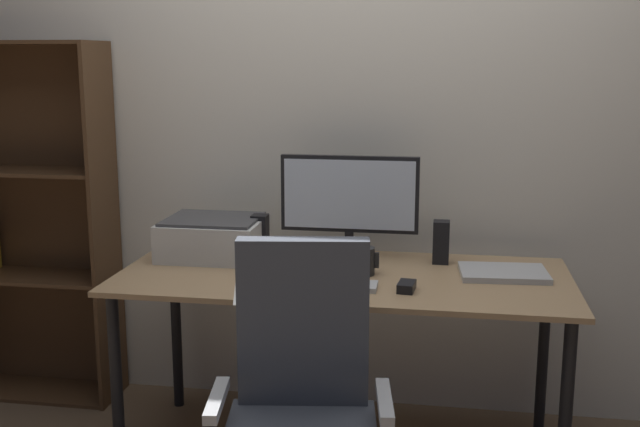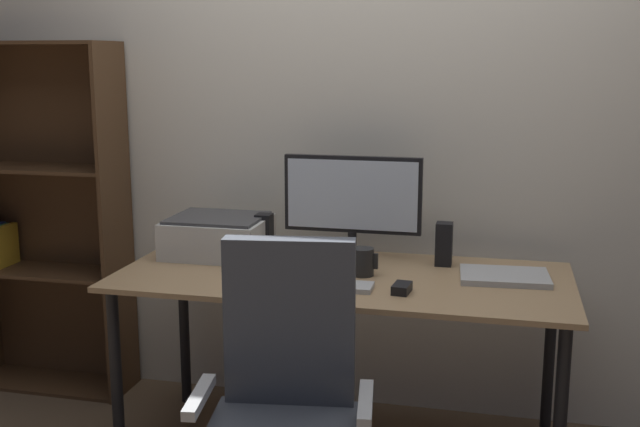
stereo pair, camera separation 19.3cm
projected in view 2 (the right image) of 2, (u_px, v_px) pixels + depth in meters
The scene contains 12 objects.
back_wall at pixel (369, 115), 3.29m from camera, with size 6.40×0.10×2.60m, color silver.
desk at pixel (342, 294), 2.90m from camera, with size 1.70×0.75×0.74m.
monitor at pixel (352, 200), 3.06m from camera, with size 0.55×0.20×0.42m.
keyboard at pixel (332, 286), 2.72m from camera, with size 0.29×0.11×0.02m, color #B7BABC.
mouse at pixel (402, 288), 2.66m from camera, with size 0.06×0.10×0.03m, color black.
coffee_mug at pixel (363, 262), 2.87m from camera, with size 0.10×0.08×0.10m.
laptop at pixel (504, 276), 2.82m from camera, with size 0.32×0.23×0.02m, color #B7BABC.
speaker_left at pixel (264, 234), 3.17m from camera, with size 0.06×0.07×0.17m, color black.
speaker_right at pixel (444, 244), 3.00m from camera, with size 0.06×0.07×0.17m, color black.
printer at pixel (218, 236), 3.17m from camera, with size 0.40×0.34×0.16m.
paper_sheet at pixel (260, 290), 2.69m from camera, with size 0.21×0.30×0.00m, color white.
bookshelf at pixel (43, 221), 3.58m from camera, with size 0.76×0.28×1.61m.
Camera 2 is at (0.57, -2.73, 1.54)m, focal length 43.11 mm.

